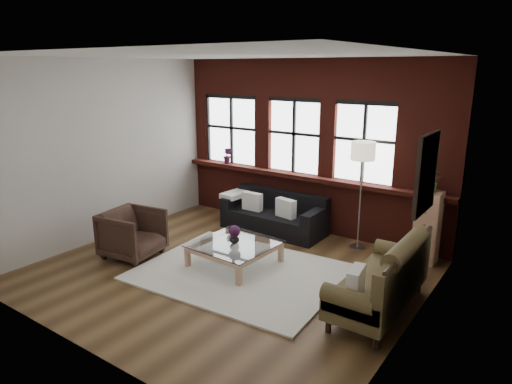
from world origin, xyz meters
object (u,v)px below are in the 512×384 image
Objects in this scene: armchair at (133,234)px; coffee_table at (235,255)px; vase at (235,238)px; vintage_settee at (380,274)px; dark_sofa at (274,213)px; drawer_chest at (427,227)px; floor_lamp at (361,192)px.

armchair is 0.74× the size of coffee_table.
vintage_settee is at bearing -0.86° from vase.
armchair is 1.75m from coffee_table.
dark_sofa is 2.79m from drawer_chest.
coffee_table is at bearing -125.81° from floor_lamp.
armchair is 3.86m from floor_lamp.
drawer_chest is at bearing 37.79° from vase.
vintage_settee reaches higher than coffee_table.
dark_sofa is 1.70× the size of coffee_table.
floor_lamp reaches higher than drawer_chest.
dark_sofa is 2.65m from armchair.
drawer_chest reaches higher than vase.
armchair is 1.74m from vase.
dark_sofa is 1.04× the size of vintage_settee.
vintage_settee is 11.96× the size of vase.
drawer_chest is 0.58× the size of floor_lamp.
drawer_chest is at bearing 37.79° from coffee_table.
floor_lamp is (-1.12, -0.07, 0.42)m from drawer_chest.
vintage_settee is at bearing -0.86° from coffee_table.
vase is at bearing -76.28° from armchair.
vase is 3.06m from drawer_chest.
floor_lamp reaches higher than dark_sofa.
coffee_table is 2.37m from floor_lamp.
dark_sofa is at bearing -37.02° from armchair.
armchair reaches higher than coffee_table.
dark_sofa is 1.72m from coffee_table.
floor_lamp reaches higher than vase.
vintage_settee is 1.62× the size of drawer_chest.
drawer_chest is (0.07, 1.91, 0.08)m from vintage_settee.
vintage_settee is at bearing -92.01° from drawer_chest.
drawer_chest reaches higher than dark_sofa.
armchair is at bearing -139.63° from floor_lamp.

